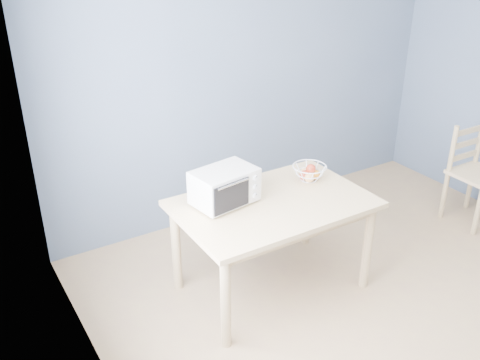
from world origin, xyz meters
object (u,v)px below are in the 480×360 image
dining_table (273,214)px  dining_chair (474,175)px  fruit_basket (309,173)px  toaster_oven (223,187)px

dining_table → dining_chair: dining_chair is taller
fruit_basket → toaster_oven: bearing=178.8°
toaster_oven → dining_table: bearing=-34.6°
dining_table → fruit_basket: fruit_basket is taller
dining_table → toaster_oven: 0.44m
toaster_oven → fruit_basket: (0.76, -0.02, -0.07)m
dining_table → toaster_oven: (-0.33, 0.16, 0.24)m
fruit_basket → dining_chair: 1.81m
toaster_oven → dining_chair: size_ratio=0.52×
dining_table → fruit_basket: 0.49m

